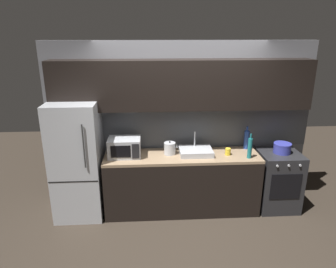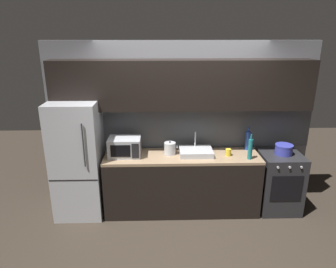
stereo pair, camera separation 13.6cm
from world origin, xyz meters
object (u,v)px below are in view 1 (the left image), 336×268
object	(u,v)px
refrigerator	(77,160)
mug_yellow	(228,152)
kettle	(170,148)
microwave	(125,147)
oven_range	(277,180)
cooking_pot	(282,148)
wine_bottle_blue	(246,139)
wine_bottle_teal	(250,148)

from	to	relation	value
refrigerator	mug_yellow	size ratio (longest dim) A/B	16.97
kettle	microwave	bearing A→B (deg)	-177.01
refrigerator	kettle	bearing A→B (deg)	2.26
oven_range	cooking_pot	xyz separation A→B (m)	(0.02, 0.00, 0.52)
oven_range	wine_bottle_blue	bearing A→B (deg)	155.59
oven_range	microwave	distance (m)	2.38
oven_range	kettle	world-z (taller)	kettle
microwave	kettle	distance (m)	0.66
kettle	wine_bottle_blue	bearing A→B (deg)	7.51
oven_range	kettle	distance (m)	1.74
wine_bottle_blue	refrigerator	bearing A→B (deg)	-175.26
microwave	wine_bottle_blue	bearing A→B (deg)	5.91
microwave	refrigerator	bearing A→B (deg)	-178.45
kettle	mug_yellow	world-z (taller)	kettle
mug_yellow	cooking_pot	distance (m)	0.82
wine_bottle_blue	oven_range	bearing A→B (deg)	-24.41
wine_bottle_blue	microwave	bearing A→B (deg)	-174.09
microwave	mug_yellow	distance (m)	1.50
wine_bottle_blue	cooking_pot	world-z (taller)	wine_bottle_blue
refrigerator	cooking_pot	size ratio (longest dim) A/B	6.68
microwave	wine_bottle_blue	xyz separation A→B (m)	(1.84, 0.19, 0.01)
wine_bottle_teal	wine_bottle_blue	distance (m)	0.38
wine_bottle_blue	mug_yellow	world-z (taller)	wine_bottle_blue
kettle	refrigerator	bearing A→B (deg)	-177.74
oven_range	wine_bottle_teal	size ratio (longest dim) A/B	2.48
oven_range	wine_bottle_blue	world-z (taller)	wine_bottle_blue
oven_range	wine_bottle_blue	xyz separation A→B (m)	(-0.46, 0.21, 0.60)
kettle	cooking_pot	distance (m)	1.67
kettle	mug_yellow	size ratio (longest dim) A/B	2.01
refrigerator	mug_yellow	distance (m)	2.18
kettle	wine_bottle_teal	bearing A→B (deg)	-10.81
oven_range	wine_bottle_teal	world-z (taller)	wine_bottle_teal
refrigerator	mug_yellow	bearing A→B (deg)	-0.79
oven_range	microwave	bearing A→B (deg)	179.51
wine_bottle_teal	mug_yellow	bearing A→B (deg)	154.45
microwave	wine_bottle_blue	world-z (taller)	wine_bottle_blue
wine_bottle_blue	mug_yellow	xyz separation A→B (m)	(-0.34, -0.24, -0.10)
wine_bottle_blue	cooking_pot	xyz separation A→B (m)	(0.48, -0.21, -0.07)
cooking_pot	refrigerator	bearing A→B (deg)	-180.00
wine_bottle_teal	wine_bottle_blue	bearing A→B (deg)	79.90
wine_bottle_blue	cooking_pot	distance (m)	0.53
oven_range	mug_yellow	bearing A→B (deg)	-177.96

